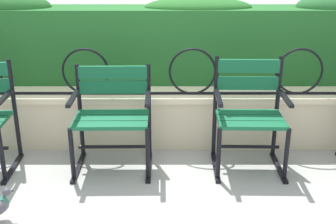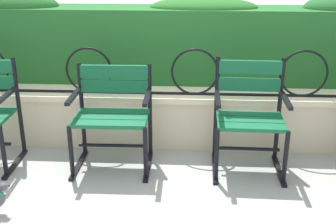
{
  "view_description": "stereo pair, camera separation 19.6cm",
  "coord_description": "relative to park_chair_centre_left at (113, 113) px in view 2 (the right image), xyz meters",
  "views": [
    {
      "loc": [
        -0.01,
        -2.94,
        1.67
      ],
      "look_at": [
        0.0,
        0.09,
        0.55
      ],
      "focal_mm": 45.35,
      "sensor_mm": 36.0,
      "label": 1
    },
    {
      "loc": [
        0.18,
        -2.94,
        1.67
      ],
      "look_at": [
        0.0,
        0.09,
        0.55
      ],
      "focal_mm": 45.35,
      "sensor_mm": 36.0,
      "label": 2
    }
  ],
  "objects": [
    {
      "name": "ground_plane",
      "position": [
        0.47,
        -0.29,
        -0.46
      ],
      "size": [
        60.0,
        60.0,
        0.0
      ],
      "primitive_type": "plane",
      "color": "#9E9E99"
    },
    {
      "name": "stone_wall",
      "position": [
        0.47,
        0.45,
        -0.2
      ],
      "size": [
        6.66,
        0.41,
        0.5
      ],
      "color": "beige",
      "rests_on": "ground"
    },
    {
      "name": "iron_arch_fence",
      "position": [
        0.24,
        0.38,
        0.22
      ],
      "size": [
        6.14,
        0.02,
        0.42
      ],
      "color": "black",
      "rests_on": "stone_wall"
    },
    {
      "name": "hedge_row",
      "position": [
        0.47,
        0.9,
        0.43
      ],
      "size": [
        6.53,
        0.54,
        0.84
      ],
      "color": "#236028",
      "rests_on": "stone_wall"
    },
    {
      "name": "park_chair_centre_left",
      "position": [
        0.0,
        0.0,
        0.0
      ],
      "size": [
        0.63,
        0.53,
        0.83
      ],
      "color": "#145B38",
      "rests_on": "ground"
    },
    {
      "name": "park_chair_centre_right",
      "position": [
        1.12,
        0.0,
        0.01
      ],
      "size": [
        0.58,
        0.53,
        0.9
      ],
      "color": "#145B38",
      "rests_on": "ground"
    }
  ]
}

